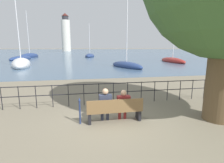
{
  "coord_description": "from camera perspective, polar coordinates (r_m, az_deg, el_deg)",
  "views": [
    {
      "loc": [
        -1.21,
        -6.06,
        2.73
      ],
      "look_at": [
        0.0,
        0.5,
        1.43
      ],
      "focal_mm": 28.0,
      "sensor_mm": 36.0,
      "label": 1
    }
  ],
  "objects": [
    {
      "name": "seated_person_left",
      "position": [
        6.46,
        -2.2,
        -7.23
      ],
      "size": [
        0.46,
        0.35,
        1.28
      ],
      "color": "#2D3347",
      "rests_on": "ground_plane"
    },
    {
      "name": "closed_umbrella",
      "position": [
        6.43,
        -10.48,
        -8.89
      ],
      "size": [
        0.09,
        0.09,
        1.0
      ],
      "color": "navy",
      "rests_on": "ground_plane"
    },
    {
      "name": "park_bench",
      "position": [
        6.53,
        0.91,
        -9.44
      ],
      "size": [
        2.07,
        0.45,
        0.9
      ],
      "color": "brown",
      "rests_on": "ground_plane"
    },
    {
      "name": "sailboat_0",
      "position": [
        24.47,
        4.72,
        5.36
      ],
      "size": [
        4.03,
        6.92,
        11.92
      ],
      "rotation": [
        0.0,
        0.0,
        0.35
      ],
      "color": "navy",
      "rests_on": "ground_plane"
    },
    {
      "name": "sailboat_1",
      "position": [
        28.71,
        -27.51,
        5.13
      ],
      "size": [
        4.27,
        8.8,
        11.49
      ],
      "rotation": [
        0.0,
        0.0,
        0.23
      ],
      "color": "white",
      "rests_on": "ground_plane"
    },
    {
      "name": "sailboat_2",
      "position": [
        44.22,
        -27.63,
        6.72
      ],
      "size": [
        4.16,
        6.96,
        12.93
      ],
      "rotation": [
        0.0,
        0.0,
        -0.38
      ],
      "color": "navy",
      "rests_on": "ground_plane"
    },
    {
      "name": "sailboat_3",
      "position": [
        52.15,
        -7.26,
        8.31
      ],
      "size": [
        3.78,
        7.27,
        9.89
      ],
      "rotation": [
        0.0,
        0.0,
        -0.19
      ],
      "color": "navy",
      "rests_on": "ground_plane"
    },
    {
      "name": "harbor_water",
      "position": [
        165.23,
        -10.18,
        9.93
      ],
      "size": [
        600.0,
        300.0,
        0.01
      ],
      "color": "#47607A",
      "rests_on": "ground_plane"
    },
    {
      "name": "sailboat_5",
      "position": [
        53.59,
        -25.23,
        7.52
      ],
      "size": [
        4.4,
        8.06,
        12.86
      ],
      "rotation": [
        0.0,
        0.0,
        -0.31
      ],
      "color": "navy",
      "rests_on": "ground_plane"
    },
    {
      "name": "harbor_lighthouse",
      "position": [
        131.01,
        -14.82,
        14.79
      ],
      "size": [
        6.1,
        6.1,
        26.02
      ],
      "color": "silver",
      "rests_on": "ground_plane"
    },
    {
      "name": "promenade_railing",
      "position": [
        8.47,
        -1.92,
        -2.87
      ],
      "size": [
        10.77,
        0.04,
        1.05
      ],
      "color": "black",
      "rests_on": "ground_plane"
    },
    {
      "name": "sailboat_4",
      "position": [
        35.22,
        19.12,
        6.43
      ],
      "size": [
        2.23,
        8.44,
        7.05
      ],
      "rotation": [
        0.0,
        0.0,
        -0.02
      ],
      "color": "maroon",
      "rests_on": "ground_plane"
    },
    {
      "name": "seated_person_right",
      "position": [
        6.6,
        3.7,
        -7.21
      ],
      "size": [
        0.48,
        0.35,
        1.2
      ],
      "color": "maroon",
      "rests_on": "ground_plane"
    },
    {
      "name": "ground_plane",
      "position": [
        6.76,
        0.79,
        -12.76
      ],
      "size": [
        1000.0,
        1000.0,
        0.0
      ],
      "primitive_type": "plane",
      "color": "#7A705B"
    }
  ]
}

